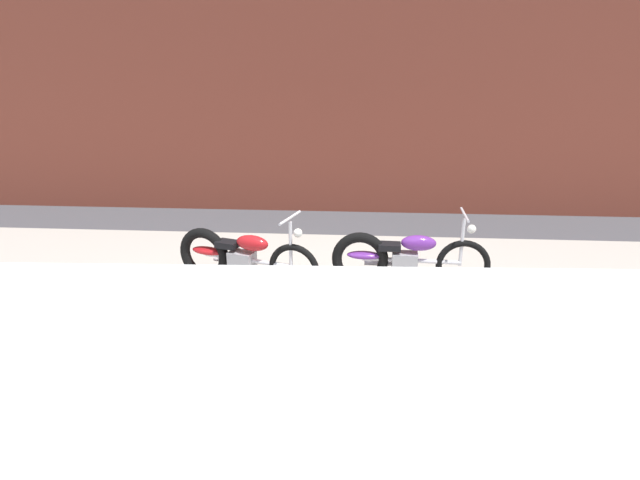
# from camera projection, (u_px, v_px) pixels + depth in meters

# --- Properties ---
(ground_plane) EXTENTS (80.00, 80.00, 0.00)m
(ground_plane) POSITION_uv_depth(u_px,v_px,m) (305.00, 342.00, 5.29)
(ground_plane) COLOR #47474C
(sidewalk_slab) EXTENTS (36.00, 3.50, 0.01)m
(sidewalk_slab) POSITION_uv_depth(u_px,v_px,m) (317.00, 275.00, 6.94)
(sidewalk_slab) COLOR #B2ADA3
(sidewalk_slab) RESTS_ON ground
(brick_building_wall) EXTENTS (36.00, 0.50, 6.50)m
(brick_building_wall) POSITION_uv_depth(u_px,v_px,m) (331.00, 34.00, 9.11)
(brick_building_wall) COLOR brown
(brick_building_wall) RESTS_ON ground
(motorcycle_red) EXTENTS (1.95, 0.83, 1.03)m
(motorcycle_red) POSITION_uv_depth(u_px,v_px,m) (237.00, 257.00, 6.50)
(motorcycle_red) COLOR black
(motorcycle_red) RESTS_ON ground
(motorcycle_purple) EXTENTS (2.01, 0.58, 1.03)m
(motorcycle_purple) POSITION_uv_depth(u_px,v_px,m) (399.00, 259.00, 6.45)
(motorcycle_purple) COLOR black
(motorcycle_purple) RESTS_ON ground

